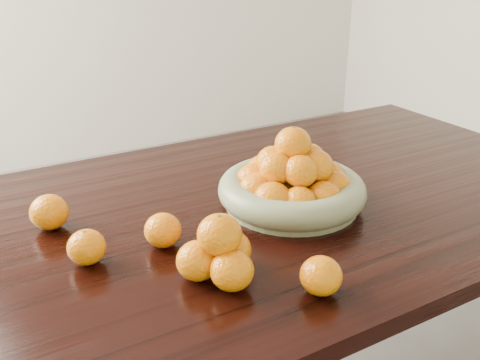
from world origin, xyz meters
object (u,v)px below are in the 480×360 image
dining_table (234,240)px  orange_pyramid (220,253)px  fruit_bowl (292,183)px  loose_orange_0 (87,247)px

dining_table → orange_pyramid: size_ratio=12.93×
dining_table → fruit_bowl: fruit_bowl is taller
dining_table → fruit_bowl: bearing=-22.6°
fruit_bowl → orange_pyramid: (-0.30, -0.19, -0.00)m
dining_table → orange_pyramid: (-0.17, -0.24, 0.14)m
loose_orange_0 → orange_pyramid: bearing=-40.8°
fruit_bowl → loose_orange_0: size_ratio=4.67×
fruit_bowl → dining_table: bearing=157.4°
dining_table → fruit_bowl: size_ratio=5.61×
orange_pyramid → loose_orange_0: orange_pyramid is taller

